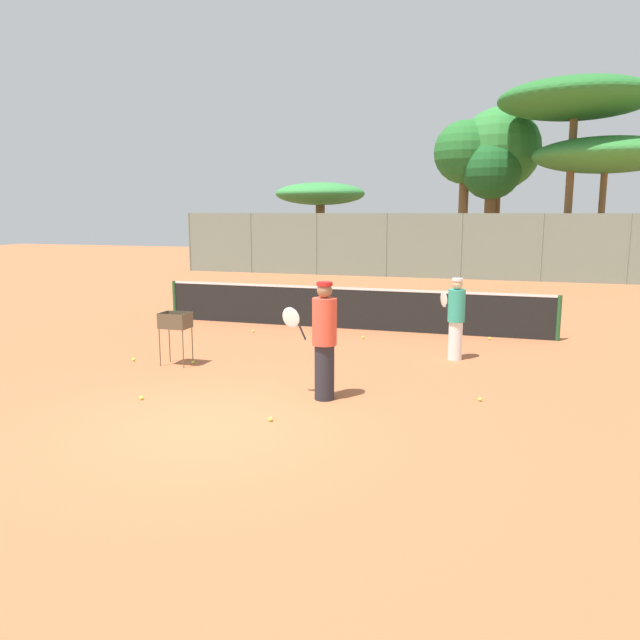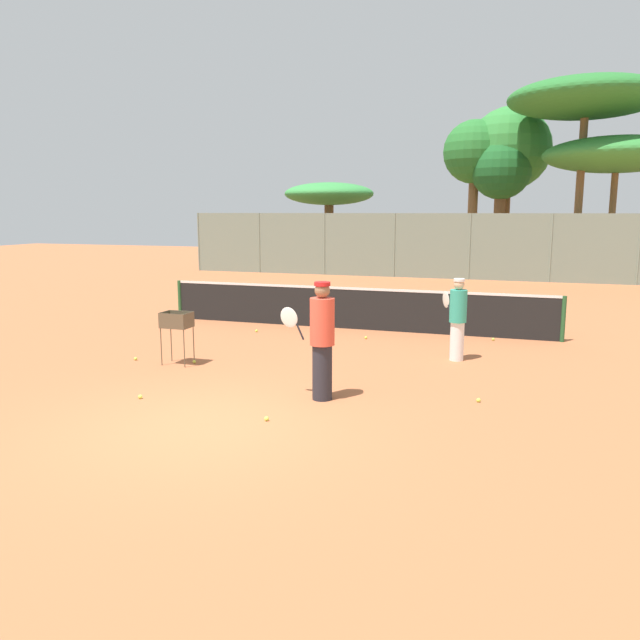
{
  "view_description": "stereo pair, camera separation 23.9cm",
  "coord_description": "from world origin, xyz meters",
  "px_view_note": "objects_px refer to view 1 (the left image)",
  "views": [
    {
      "loc": [
        4.01,
        -7.46,
        2.97
      ],
      "look_at": [
        0.62,
        3.32,
        1.0
      ],
      "focal_mm": 35.0,
      "sensor_mm": 36.0,
      "label": 1
    },
    {
      "loc": [
        4.23,
        -7.38,
        2.97
      ],
      "look_at": [
        0.62,
        3.32,
        1.0
      ],
      "focal_mm": 35.0,
      "sensor_mm": 36.0,
      "label": 2
    }
  ],
  "objects_px": {
    "tennis_net": "(349,307)",
    "ball_cart": "(176,325)",
    "parked_car": "(344,255)",
    "player_white_outfit": "(456,318)",
    "player_red_cap": "(324,339)"
  },
  "relations": [
    {
      "from": "tennis_net",
      "to": "ball_cart",
      "type": "bearing_deg",
      "value": -115.43
    },
    {
      "from": "ball_cart",
      "to": "parked_car",
      "type": "bearing_deg",
      "value": 96.65
    },
    {
      "from": "player_white_outfit",
      "to": "ball_cart",
      "type": "distance_m",
      "value": 5.57
    },
    {
      "from": "player_red_cap",
      "to": "ball_cart",
      "type": "bearing_deg",
      "value": -20.01
    },
    {
      "from": "parked_car",
      "to": "player_white_outfit",
      "type": "bearing_deg",
      "value": -68.6
    },
    {
      "from": "tennis_net",
      "to": "player_red_cap",
      "type": "bearing_deg",
      "value": -78.88
    },
    {
      "from": "player_white_outfit",
      "to": "parked_car",
      "type": "bearing_deg",
      "value": -13.55
    },
    {
      "from": "tennis_net",
      "to": "parked_car",
      "type": "xyz_separation_m",
      "value": [
        -4.77,
        17.01,
        0.1
      ]
    },
    {
      "from": "tennis_net",
      "to": "parked_car",
      "type": "relative_size",
      "value": 2.42
    },
    {
      "from": "player_white_outfit",
      "to": "parked_car",
      "type": "xyz_separation_m",
      "value": [
        -7.68,
        19.61,
        -0.2
      ]
    },
    {
      "from": "ball_cart",
      "to": "player_white_outfit",
      "type": "bearing_deg",
      "value": 22.24
    },
    {
      "from": "tennis_net",
      "to": "ball_cart",
      "type": "xyz_separation_m",
      "value": [
        -2.24,
        -4.7,
        0.24
      ]
    },
    {
      "from": "tennis_net",
      "to": "player_white_outfit",
      "type": "bearing_deg",
      "value": -41.71
    },
    {
      "from": "player_red_cap",
      "to": "parked_car",
      "type": "height_order",
      "value": "player_red_cap"
    },
    {
      "from": "player_white_outfit",
      "to": "parked_car",
      "type": "distance_m",
      "value": 21.06
    }
  ]
}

